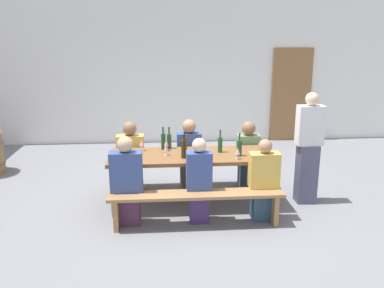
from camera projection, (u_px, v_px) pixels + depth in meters
The scene contains 23 objects.
ground_plane at pixel (192, 203), 5.95m from camera, with size 24.00×24.00×0.00m, color slate.
back_wall at pixel (179, 71), 9.06m from camera, with size 14.00×0.20×3.20m, color white.
wooden_door at pixel (291, 95), 9.26m from camera, with size 0.90×0.06×2.10m, color olive.
tasting_table at pixel (192, 159), 5.77m from camera, with size 2.33×0.83×0.75m.
bench_near at pixel (196, 200), 5.17m from camera, with size 2.23×0.30×0.45m.
bench_far at pixel (188, 165), 6.54m from camera, with size 2.23×0.30×0.45m.
wine_bottle_0 at pixel (239, 147), 5.65m from camera, with size 0.08×0.08×0.32m.
wine_bottle_1 at pixel (163, 141), 5.97m from camera, with size 0.07×0.07×0.33m.
wine_bottle_2 at pixel (169, 141), 6.03m from camera, with size 0.07×0.07×0.32m.
wine_bottle_3 at pixel (185, 146), 5.71m from camera, with size 0.07×0.07×0.33m.
wine_bottle_4 at pixel (220, 144), 5.83m from camera, with size 0.07×0.07×0.33m.
wine_bottle_5 at pixel (184, 149), 5.54m from camera, with size 0.07×0.07×0.33m.
wine_glass_0 at pixel (166, 147), 5.68m from camera, with size 0.06×0.06×0.17m.
wine_glass_1 at pixel (238, 151), 5.51m from camera, with size 0.07×0.07×0.16m.
wine_glass_2 at pixel (166, 143), 5.89m from camera, with size 0.07×0.07×0.17m.
wine_glass_3 at pixel (142, 143), 5.89m from camera, with size 0.07×0.07×0.16m.
seated_guest_near_0 at pixel (127, 183), 5.19m from camera, with size 0.41×0.24×1.17m.
seated_guest_near_1 at pixel (199, 182), 5.27m from camera, with size 0.33×0.24×1.13m.
seated_guest_near_2 at pixel (263, 182), 5.34m from camera, with size 0.39×0.24×1.09m.
seated_guest_far_0 at pixel (131, 159), 6.28m from camera, with size 0.41×0.24×1.11m.
seated_guest_far_1 at pixel (189, 157), 6.35m from camera, with size 0.37×0.24×1.13m.
seated_guest_far_2 at pixel (248, 156), 6.42m from camera, with size 0.35×0.24×1.09m.
standing_host at pixel (308, 150), 5.83m from camera, with size 0.37×0.24×1.62m.
Camera 1 is at (-0.44, -5.50, 2.39)m, focal length 38.15 mm.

